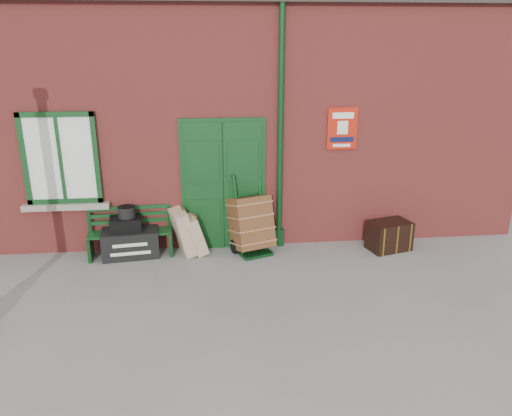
{
  "coord_description": "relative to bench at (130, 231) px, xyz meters",
  "views": [
    {
      "loc": [
        -0.58,
        -6.63,
        3.5
      ],
      "look_at": [
        0.16,
        0.6,
        1.0
      ],
      "focal_mm": 35.0,
      "sensor_mm": 36.0,
      "label": 1
    }
  ],
  "objects": [
    {
      "name": "suitcase_front",
      "position": [
        1.06,
        -0.07,
        -0.09
      ],
      "size": [
        0.5,
        0.58,
        0.68
      ],
      "primitive_type": "cube",
      "rotation": [
        0.0,
        -0.29,
        0.3
      ],
      "color": "tan",
      "rests_on": "ground"
    },
    {
      "name": "porter_trolley",
      "position": [
        2.03,
        -0.09,
        0.08
      ],
      "size": [
        0.83,
        0.86,
        1.32
      ],
      "rotation": [
        0.0,
        0.0,
        0.35
      ],
      "color": "#0C3315",
      "rests_on": "ground"
    },
    {
      "name": "hatbox",
      "position": [
        -0.02,
        -0.07,
        0.35
      ],
      "size": [
        0.31,
        0.31,
        0.18
      ],
      "primitive_type": "cylinder",
      "rotation": [
        0.0,
        0.0,
        0.11
      ],
      "color": "black",
      "rests_on": "strongbox"
    },
    {
      "name": "suitcase_back",
      "position": [
        0.88,
        -0.07,
        -0.03
      ],
      "size": [
        0.52,
        0.63,
        0.79
      ],
      "primitive_type": "cube",
      "rotation": [
        0.0,
        -0.22,
        0.3
      ],
      "color": "tan",
      "rests_on": "ground"
    },
    {
      "name": "houdini_trunk",
      "position": [
        -0.0,
        -0.07,
        -0.2
      ],
      "size": [
        0.97,
        0.61,
        0.46
      ],
      "primitive_type": "cube",
      "rotation": [
        0.0,
        0.0,
        0.11
      ],
      "color": "black",
      "rests_on": "ground"
    },
    {
      "name": "strongbox",
      "position": [
        -0.05,
        -0.07,
        0.15
      ],
      "size": [
        0.54,
        0.42,
        0.23
      ],
      "primitive_type": "cube",
      "rotation": [
        0.0,
        0.0,
        0.11
      ],
      "color": "black",
      "rests_on": "houdini_trunk"
    },
    {
      "name": "dark_trunk",
      "position": [
        4.41,
        -0.24,
        -0.18
      ],
      "size": [
        0.79,
        0.62,
        0.5
      ],
      "primitive_type": "cube",
      "rotation": [
        0.0,
        0.0,
        0.27
      ],
      "color": "black",
      "rests_on": "ground"
    },
    {
      "name": "bench",
      "position": [
        0.0,
        0.0,
        0.0
      ],
      "size": [
        1.4,
        0.53,
        0.85
      ],
      "rotation": [
        0.0,
        0.0,
        0.08
      ],
      "color": "#0F3A16",
      "rests_on": "ground"
    },
    {
      "name": "station_building",
      "position": [
        1.88,
        2.18,
        1.74
      ],
      "size": [
        10.3,
        4.3,
        4.36
      ],
      "color": "#AB3C37",
      "rests_on": "ground"
    },
    {
      "name": "ground",
      "position": [
        1.88,
        -1.32,
        -0.43
      ],
      "size": [
        80.0,
        80.0,
        0.0
      ],
      "primitive_type": "plane",
      "color": "gray",
      "rests_on": "ground"
    }
  ]
}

